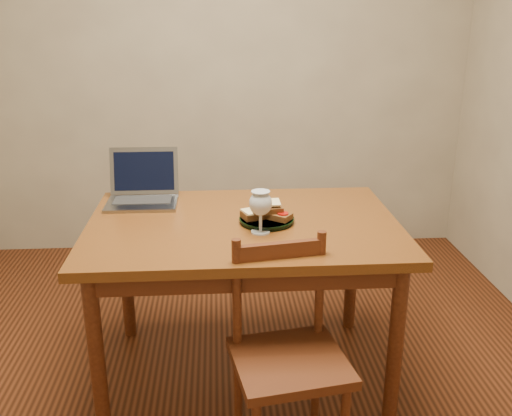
{
  "coord_description": "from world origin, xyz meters",
  "views": [
    {
      "loc": [
        -0.06,
        -2.16,
        1.58
      ],
      "look_at": [
        0.1,
        0.07,
        0.8
      ],
      "focal_mm": 40.0,
      "sensor_mm": 36.0,
      "label": 1
    }
  ],
  "objects": [
    {
      "name": "front_wall",
      "position": [
        0.0,
        -1.61,
        1.3
      ],
      "size": [
        3.2,
        0.02,
        2.6
      ],
      "primitive_type": "cube",
      "color": "gray",
      "rests_on": "floor"
    },
    {
      "name": "table",
      "position": [
        0.04,
        0.07,
        0.65
      ],
      "size": [
        1.3,
        0.9,
        0.74
      ],
      "color": "#4D2D0C",
      "rests_on": "floor"
    },
    {
      "name": "sandwich_tomato",
      "position": [
        0.19,
        0.05,
        0.78
      ],
      "size": [
        0.13,
        0.12,
        0.04
      ],
      "primitive_type": null,
      "rotation": [
        0.0,
        0.0,
        -0.65
      ],
      "color": "#381E0C",
      "rests_on": "plate"
    },
    {
      "name": "milk_glass",
      "position": [
        0.11,
        -0.05,
        0.83
      ],
      "size": [
        0.09,
        0.09,
        0.18
      ],
      "primitive_type": null,
      "color": "white",
      "rests_on": "table"
    },
    {
      "name": "back_wall",
      "position": [
        0.0,
        1.61,
        1.3
      ],
      "size": [
        3.2,
        0.02,
        2.6
      ],
      "primitive_type": "cube",
      "color": "gray",
      "rests_on": "floor"
    },
    {
      "name": "sandwich_top",
      "position": [
        0.14,
        0.06,
        0.81
      ],
      "size": [
        0.14,
        0.09,
        0.04
      ],
      "primitive_type": null,
      "rotation": [
        0.0,
        0.0,
        0.14
      ],
      "color": "#381E0C",
      "rests_on": "plate"
    },
    {
      "name": "floor",
      "position": [
        0.0,
        0.0,
        -0.01
      ],
      "size": [
        3.2,
        3.2,
        0.02
      ],
      "primitive_type": "cube",
      "color": "black",
      "rests_on": "ground"
    },
    {
      "name": "sandwich_cheese",
      "position": [
        0.1,
        0.07,
        0.78
      ],
      "size": [
        0.15,
        0.12,
        0.04
      ],
      "primitive_type": null,
      "rotation": [
        0.0,
        0.0,
        0.36
      ],
      "color": "#381E0C",
      "rests_on": "plate"
    },
    {
      "name": "laptop",
      "position": [
        -0.41,
        0.39,
        0.8
      ],
      "size": [
        0.32,
        0.29,
        0.23
      ],
      "rotation": [
        0.0,
        0.0,
        -0.01
      ],
      "color": "slate",
      "rests_on": "table"
    },
    {
      "name": "chair",
      "position": [
        0.18,
        -0.43,
        0.45
      ],
      "size": [
        0.45,
        0.43,
        0.42
      ],
      "rotation": [
        0.0,
        0.0,
        0.17
      ],
      "color": "#3C190C",
      "rests_on": "floor"
    },
    {
      "name": "plate",
      "position": [
        0.14,
        0.06,
        0.75
      ],
      "size": [
        0.23,
        0.23,
        0.02
      ],
      "primitive_type": "cylinder",
      "color": "black",
      "rests_on": "table"
    }
  ]
}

